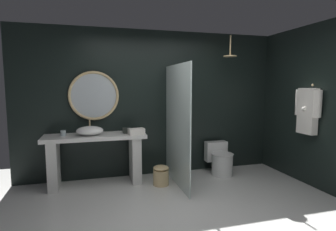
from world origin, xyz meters
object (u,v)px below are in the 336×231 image
tissue_box (127,130)px  round_wall_mirror (94,96)px  tumbler_cup (63,133)px  waste_bin (161,175)px  rain_shower_head (230,55)px  vessel_sink (90,131)px  hanging_bathrobe (308,109)px  folded_hand_towel (136,132)px  toilet (220,160)px

tissue_box → round_wall_mirror: 0.81m
tumbler_cup → waste_bin: (1.51, -0.32, -0.71)m
tissue_box → rain_shower_head: (1.82, -0.11, 1.29)m
vessel_sink → rain_shower_head: (2.42, -0.07, 1.26)m
hanging_bathrobe → round_wall_mirror: bearing=159.8°
rain_shower_head → hanging_bathrobe: rain_shower_head is taller
round_wall_mirror → waste_bin: (1.02, -0.56, -1.29)m
tumbler_cup → hanging_bathrobe: 3.90m
hanging_bathrobe → folded_hand_towel: bearing=163.4°
waste_bin → toilet: bearing=12.0°
round_wall_mirror → hanging_bathrobe: round_wall_mirror is taller
hanging_bathrobe → waste_bin: (-2.25, 0.64, -1.10)m
hanging_bathrobe → rain_shower_head: bearing=137.8°
tissue_box → rain_shower_head: rain_shower_head is taller
rain_shower_head → toilet: 1.91m
round_wall_mirror → tumbler_cup: bearing=-154.2°
vessel_sink → round_wall_mirror: round_wall_mirror is taller
tumbler_cup → toilet: 2.77m
tumbler_cup → hanging_bathrobe: hanging_bathrobe is taller
tumbler_cup → folded_hand_towel: size_ratio=0.35×
vessel_sink → rain_shower_head: rain_shower_head is taller
tumbler_cup → toilet: size_ratio=0.16×
tumbler_cup → folded_hand_towel: 1.15m
vessel_sink → rain_shower_head: 2.73m
tumbler_cup → tissue_box: bearing=-0.6°
tissue_box → hanging_bathrobe: bearing=-19.1°
rain_shower_head → hanging_bathrobe: 1.55m
hanging_bathrobe → waste_bin: size_ratio=2.44×
tissue_box → waste_bin: (0.51, -0.31, -0.71)m
hanging_bathrobe → toilet: size_ratio=1.40×
round_wall_mirror → waste_bin: bearing=-28.7°
tissue_box → round_wall_mirror: round_wall_mirror is taller
rain_shower_head → toilet: (-0.12, 0.05, -1.91)m
vessel_sink → tissue_box: bearing=3.4°
vessel_sink → toilet: (2.30, -0.02, -0.65)m
tissue_box → toilet: (1.70, -0.06, -0.62)m
vessel_sink → tissue_box: (0.59, 0.03, -0.03)m
rain_shower_head → toilet: rain_shower_head is taller
vessel_sink → hanging_bathrobe: (3.35, -0.92, 0.35)m
waste_bin → hanging_bathrobe: bearing=-16.0°
round_wall_mirror → rain_shower_head: 2.47m
tumbler_cup → waste_bin: bearing=-12.1°
round_wall_mirror → folded_hand_towel: size_ratio=3.27×
vessel_sink → rain_shower_head: size_ratio=1.15×
vessel_sink → hanging_bathrobe: 3.49m
rain_shower_head → waste_bin: rain_shower_head is taller
round_wall_mirror → folded_hand_towel: bearing=-33.1°
tumbler_cup → hanging_bathrobe: size_ratio=0.11×
tissue_box → rain_shower_head: size_ratio=0.35×
vessel_sink → waste_bin: size_ratio=1.30×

